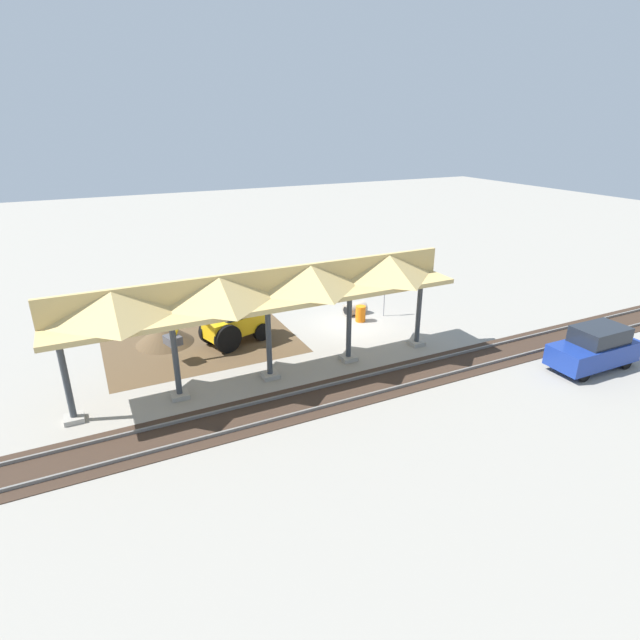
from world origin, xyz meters
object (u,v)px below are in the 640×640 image
at_px(stop_sign, 385,289).
at_px(traffic_barrel, 361,314).
at_px(backhoe, 233,320).
at_px(concrete_pipe, 355,309).
at_px(distant_parked_car, 595,348).

relative_size(stop_sign, traffic_barrel, 2.50).
bearing_deg(backhoe, traffic_barrel, 178.06).
distance_m(stop_sign, backhoe, 8.85).
xyz_separation_m(concrete_pipe, traffic_barrel, (0.24, 1.06, 0.09)).
distance_m(stop_sign, traffic_barrel, 2.00).
distance_m(backhoe, concrete_pipe, 7.57).
xyz_separation_m(stop_sign, concrete_pipe, (1.37, -0.93, -1.26)).
relative_size(concrete_pipe, traffic_barrel, 1.52).
xyz_separation_m(concrete_pipe, distant_parked_car, (-6.32, 10.59, 0.62)).
bearing_deg(concrete_pipe, traffic_barrel, 77.22).
xyz_separation_m(stop_sign, distant_parked_car, (-4.95, 9.66, -0.63)).
height_order(stop_sign, traffic_barrel, stop_sign).
height_order(stop_sign, concrete_pipe, stop_sign).
bearing_deg(backhoe, concrete_pipe, -173.80).
relative_size(backhoe, distant_parked_car, 1.28).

